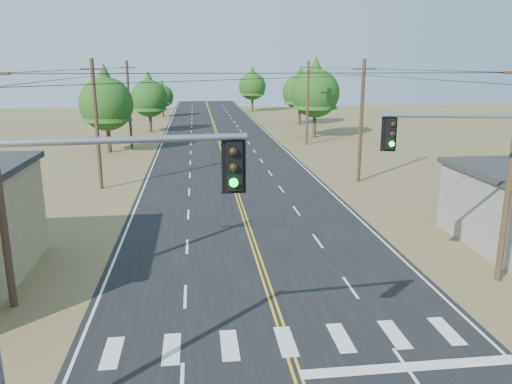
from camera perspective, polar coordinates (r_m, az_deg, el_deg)
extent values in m
cube|color=black|center=(38.83, -2.33, 0.16)|extent=(15.00, 200.00, 0.02)
cylinder|color=#4C3826|center=(40.50, -17.74, 7.26)|extent=(0.30, 0.30, 10.00)
cube|color=#4C3826|center=(40.25, -18.21, 13.20)|extent=(1.80, 0.12, 0.12)
cylinder|color=#4C3826|center=(60.18, -14.29, 9.60)|extent=(0.30, 0.30, 10.00)
cube|color=#4C3826|center=(60.02, -14.54, 13.60)|extent=(1.80, 0.12, 0.12)
cylinder|color=#4C3826|center=(24.14, 27.13, 1.97)|extent=(0.30, 0.30, 10.00)
cylinder|color=#4C3826|center=(42.00, 11.93, 7.86)|extent=(0.30, 0.30, 10.00)
cube|color=#4C3826|center=(41.76, 12.24, 13.59)|extent=(1.80, 0.12, 0.12)
cylinder|color=#4C3826|center=(61.20, 5.91, 10.03)|extent=(0.30, 0.30, 10.00)
cube|color=#4C3826|center=(61.04, 6.01, 13.97)|extent=(1.80, 0.12, 0.12)
cylinder|color=gray|center=(12.08, -16.01, 5.70)|extent=(6.30, 0.72, 0.18)
cube|color=black|center=(12.32, -2.57, 3.03)|extent=(0.41, 0.36, 1.21)
sphere|color=black|center=(12.06, -2.60, 4.64)|extent=(0.22, 0.22, 0.22)
sphere|color=black|center=(12.13, -2.58, 2.84)|extent=(0.22, 0.22, 0.22)
sphere|color=#0CE533|center=(12.21, -2.56, 1.07)|extent=(0.22, 0.22, 0.22)
cylinder|color=gray|center=(20.62, 22.70, 8.02)|extent=(6.00, 1.43, 0.17)
cube|color=black|center=(20.05, 15.02, 6.47)|extent=(0.44, 0.39, 1.18)
sphere|color=black|center=(19.84, 15.40, 7.47)|extent=(0.22, 0.22, 0.22)
sphere|color=black|center=(19.89, 15.33, 6.39)|extent=(0.22, 0.22, 0.22)
sphere|color=#0CE533|center=(19.94, 15.26, 5.32)|extent=(0.22, 0.22, 0.22)
cylinder|color=#3F2D1E|center=(58.13, -16.49, 6.08)|extent=(0.49, 0.49, 3.50)
cone|color=#1B4E16|center=(57.68, -16.83, 10.86)|extent=(5.45, 5.45, 6.23)
sphere|color=#1B4E16|center=(57.76, -16.74, 9.61)|extent=(5.84, 5.84, 5.84)
cylinder|color=#3F2D1E|center=(74.46, -11.97, 7.92)|extent=(0.45, 0.45, 3.17)
cone|color=#1B4E16|center=(74.12, -12.15, 11.30)|extent=(4.93, 4.93, 5.63)
sphere|color=#1B4E16|center=(74.18, -12.11, 10.42)|extent=(5.28, 5.28, 5.28)
cylinder|color=#3F2D1E|center=(96.39, -10.60, 9.18)|extent=(0.42, 0.42, 2.49)
cone|color=#1B4E16|center=(96.15, -10.70, 11.23)|extent=(3.88, 3.88, 4.43)
sphere|color=#1B4E16|center=(96.20, -10.68, 10.70)|extent=(4.16, 4.16, 4.16)
cylinder|color=#3F2D1E|center=(68.08, 6.70, 7.83)|extent=(0.48, 0.48, 3.83)
cone|color=#1B4E16|center=(67.70, 6.83, 12.31)|extent=(5.96, 5.96, 6.81)
sphere|color=#1B4E16|center=(67.76, 6.79, 11.14)|extent=(6.39, 6.39, 6.39)
cylinder|color=#3F2D1E|center=(82.80, 5.01, 8.87)|extent=(0.50, 0.50, 3.40)
cone|color=#1B4E16|center=(82.49, 5.08, 12.14)|extent=(5.29, 5.29, 6.05)
sphere|color=#1B4E16|center=(82.54, 5.06, 11.29)|extent=(5.67, 5.67, 5.67)
cylinder|color=#3F2D1E|center=(106.20, -0.42, 10.11)|extent=(0.49, 0.49, 3.38)
cone|color=#1B4E16|center=(105.96, -0.43, 12.64)|extent=(5.26, 5.26, 6.01)
sphere|color=#1B4E16|center=(106.00, -0.42, 11.98)|extent=(5.63, 5.63, 5.63)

